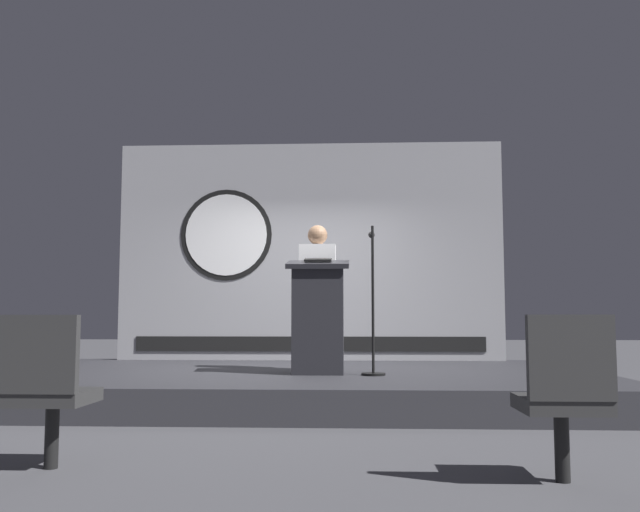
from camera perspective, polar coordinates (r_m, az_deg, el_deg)
ground_plane at (r=7.63m, az=-1.80°, el=-11.69°), size 40.00×40.00×0.00m
stage_platform at (r=7.62m, az=-1.80°, el=-10.57°), size 6.40×4.00×0.30m
banner_display at (r=9.47m, az=-1.09°, el=0.38°), size 5.26×0.12×2.98m
podium at (r=7.13m, az=-0.16°, el=-5.00°), size 0.64×0.50×1.20m
speaker_person at (r=7.62m, az=-0.21°, el=-3.30°), size 0.40×0.26×1.60m
microphone_stand at (r=7.02m, az=4.39°, el=-5.47°), size 0.24×0.51×1.51m
audience_chair_left at (r=3.93m, az=19.55°, el=-10.37°), size 0.44×0.45×0.89m
audience_chair_right at (r=4.33m, az=-21.57°, el=-9.79°), size 0.44×0.45×0.89m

